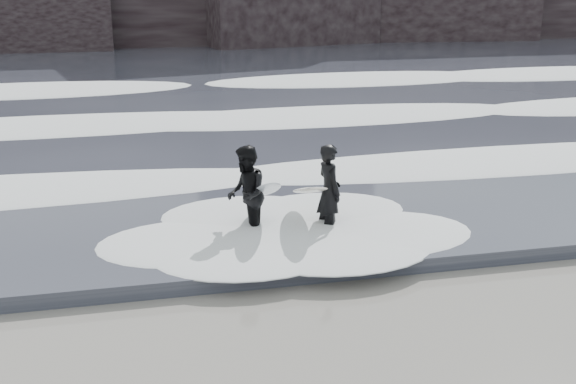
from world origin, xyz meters
name	(u,v)px	position (x,y,z in m)	size (l,w,h in m)	color
ground	(341,378)	(0.00, 0.00, 0.00)	(120.00, 120.00, 0.00)	#816F57
sea	(174,75)	(0.00, 29.00, 0.15)	(90.00, 52.00, 0.30)	#353844
foam_near	(236,174)	(0.00, 9.00, 0.40)	(60.00, 3.20, 0.20)	white
foam_mid	(204,119)	(0.00, 16.00, 0.42)	(60.00, 4.00, 0.24)	white
foam_far	(181,81)	(0.00, 25.00, 0.45)	(60.00, 4.80, 0.30)	white
surfer_left	(326,191)	(1.26, 5.26, 0.99)	(1.03, 2.14, 1.96)	black
surfer_right	(247,194)	(-0.33, 5.40, 0.99)	(1.14, 1.78, 1.97)	black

